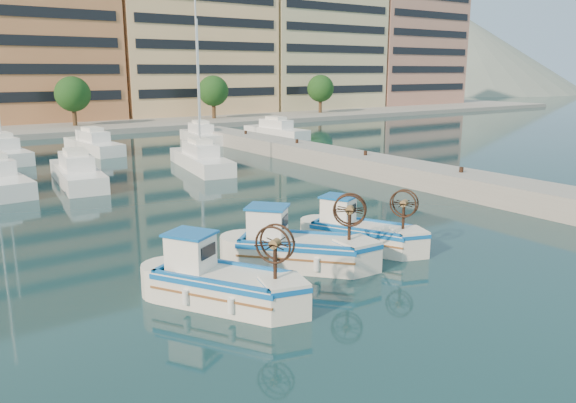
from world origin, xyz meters
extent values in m
plane|color=#183C3F|center=(0.00, 0.00, 0.00)|extent=(300.00, 300.00, 0.00)
cube|color=gray|center=(13.00, 8.00, 0.60)|extent=(3.00, 60.00, 1.20)
cube|color=gray|center=(0.00, 67.00, 0.30)|extent=(180.00, 40.00, 0.60)
cube|color=#C2794B|center=(1.00, 65.00, 13.10)|extent=(22.00, 14.00, 25.00)
cube|color=black|center=(1.00, 58.00, 13.10)|extent=(20.24, 0.12, 22.50)
cube|color=#F2BF86|center=(24.00, 65.00, 11.60)|extent=(23.00, 14.00, 22.00)
cube|color=black|center=(24.00, 58.00, 11.60)|extent=(21.16, 0.12, 19.80)
cube|color=beige|center=(47.00, 65.00, 12.60)|extent=(22.00, 14.00, 24.00)
cube|color=black|center=(47.00, 58.00, 12.60)|extent=(20.24, 0.12, 21.60)
cube|color=tan|center=(69.00, 65.00, 12.10)|extent=(21.00, 14.00, 23.00)
cube|color=black|center=(69.00, 58.00, 12.10)|extent=(19.32, 0.12, 20.70)
cylinder|color=#3F2B19|center=(4.00, 53.50, 1.50)|extent=(0.50, 0.50, 3.00)
sphere|color=#1D491A|center=(4.00, 53.50, 4.20)|extent=(4.00, 4.00, 4.00)
cylinder|color=#3F2B19|center=(22.00, 53.50, 1.50)|extent=(0.50, 0.50, 3.00)
sphere|color=#1D491A|center=(22.00, 53.50, 4.20)|extent=(4.00, 4.00, 4.00)
cylinder|color=#3F2B19|center=(40.00, 53.50, 1.50)|extent=(0.50, 0.50, 3.00)
sphere|color=#1D491A|center=(40.00, 53.50, 4.20)|extent=(4.00, 4.00, 4.00)
cone|color=slate|center=(140.00, 110.00, 0.00)|extent=(160.00, 160.00, 50.00)
cube|color=white|center=(-4.24, 21.29, 0.50)|extent=(3.10, 8.70, 1.00)
cube|color=white|center=(4.47, 21.91, 0.50)|extent=(3.66, 9.23, 1.00)
cylinder|color=silver|center=(4.47, 21.91, 6.00)|extent=(0.12, 0.12, 11.00)
cube|color=white|center=(-6.45, 34.29, 0.50)|extent=(2.94, 9.17, 1.00)
cube|color=white|center=(0.58, 34.51, 0.50)|extent=(2.91, 8.52, 1.00)
cube|color=white|center=(11.10, 35.31, 0.50)|extent=(3.30, 7.52, 1.00)
cylinder|color=silver|center=(11.10, 35.31, 6.00)|extent=(0.12, 0.12, 11.00)
cube|color=white|center=(19.59, 34.93, 0.50)|extent=(2.97, 8.61, 1.00)
cube|color=silver|center=(-5.63, -0.19, 0.50)|extent=(3.49, 4.27, 0.99)
cube|color=#0C54A4|center=(-5.63, -0.19, 0.87)|extent=(3.60, 4.40, 0.15)
cube|color=blue|center=(-5.63, -0.19, 0.81)|extent=(2.97, 3.74, 0.06)
cube|color=white|center=(-6.22, 0.79, 1.51)|extent=(1.52, 1.59, 1.04)
cube|color=#0C54A4|center=(-6.22, 0.79, 2.08)|extent=(1.72, 1.78, 0.08)
cylinder|color=#331E14|center=(-4.76, -1.64, 1.54)|extent=(0.11, 0.11, 1.09)
cylinder|color=brown|center=(-4.76, -1.64, 2.12)|extent=(0.39, 0.38, 0.26)
torus|color=#331E14|center=(-4.88, -1.72, 2.12)|extent=(0.62, 0.98, 1.10)
torus|color=#331E14|center=(-4.64, -1.57, 2.12)|extent=(0.62, 0.98, 1.10)
cube|color=silver|center=(-1.84, 1.21, 0.51)|extent=(4.06, 4.20, 1.02)
cube|color=#0C54A4|center=(-1.84, 1.21, 0.90)|extent=(4.18, 4.32, 0.16)
cube|color=blue|center=(-1.84, 1.21, 0.84)|extent=(3.50, 3.63, 0.06)
cube|color=white|center=(-2.63, 2.07, 1.56)|extent=(1.65, 1.66, 1.07)
cube|color=#0C54A4|center=(-2.63, 2.07, 2.14)|extent=(1.85, 1.86, 0.08)
cylinder|color=#331E14|center=(-0.65, -0.08, 1.59)|extent=(0.12, 0.12, 1.13)
cylinder|color=brown|center=(-0.65, -0.08, 2.19)|extent=(0.41, 0.41, 0.27)
torus|color=#331E14|center=(-0.76, -0.18, 2.19)|extent=(0.82, 0.88, 1.14)
torus|color=#331E14|center=(-0.54, 0.02, 2.19)|extent=(0.82, 0.88, 1.14)
cube|color=silver|center=(1.46, 1.52, 0.47)|extent=(3.07, 4.08, 0.94)
cube|color=#0C54A4|center=(1.46, 1.52, 0.83)|extent=(3.16, 4.20, 0.14)
cube|color=blue|center=(1.46, 1.52, 0.77)|extent=(2.59, 3.59, 0.05)
cube|color=white|center=(1.00, 2.49, 1.43)|extent=(1.39, 1.47, 0.98)
cube|color=#0C54A4|center=(1.00, 2.49, 1.96)|extent=(1.57, 1.65, 0.07)
cylinder|color=#331E14|center=(2.16, 0.07, 1.46)|extent=(0.11, 0.11, 1.04)
cylinder|color=brown|center=(2.16, 0.07, 2.01)|extent=(0.37, 0.35, 0.25)
torus|color=#331E14|center=(2.03, 0.02, 2.01)|extent=(0.51, 0.97, 1.04)
torus|color=#331E14|center=(2.28, 0.13, 2.01)|extent=(0.51, 0.97, 1.04)
camera|label=1|loc=(-13.02, -14.15, 6.85)|focal=35.00mm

